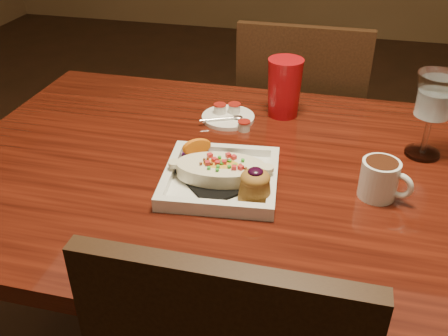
% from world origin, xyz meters
% --- Properties ---
extents(table, '(1.50, 0.90, 0.75)m').
position_xyz_m(table, '(0.00, 0.00, 0.65)').
color(table, '#5F1A0D').
rests_on(table, floor).
extents(chair_far, '(0.42, 0.42, 0.93)m').
position_xyz_m(chair_far, '(-0.00, 0.63, 0.51)').
color(chair_far, black).
rests_on(chair_far, floor).
extents(plate, '(0.26, 0.26, 0.08)m').
position_xyz_m(plate, '(-0.10, -0.08, 0.78)').
color(plate, white).
rests_on(plate, table).
extents(coffee_mug, '(0.11, 0.08, 0.08)m').
position_xyz_m(coffee_mug, '(0.22, -0.04, 0.79)').
color(coffee_mug, white).
rests_on(coffee_mug, table).
extents(goblet, '(0.10, 0.10, 0.20)m').
position_xyz_m(goblet, '(0.32, 0.15, 0.89)').
color(goblet, silver).
rests_on(goblet, table).
extents(saucer, '(0.14, 0.14, 0.10)m').
position_xyz_m(saucer, '(-0.17, 0.23, 0.76)').
color(saucer, white).
rests_on(saucer, table).
extents(creamer_loose, '(0.03, 0.03, 0.03)m').
position_xyz_m(creamer_loose, '(-0.11, 0.18, 0.76)').
color(creamer_loose, silver).
rests_on(creamer_loose, table).
extents(red_tumbler, '(0.09, 0.09, 0.16)m').
position_xyz_m(red_tumbler, '(-0.02, 0.29, 0.83)').
color(red_tumbler, '#B20C14').
rests_on(red_tumbler, table).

